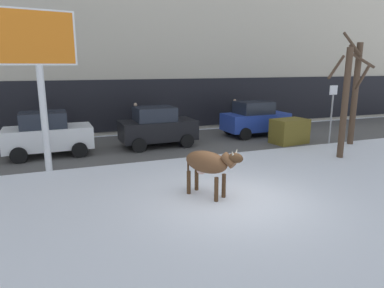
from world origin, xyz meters
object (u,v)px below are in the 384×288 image
billboard (37,48)px  bare_tree_right_lot (345,101)px  pedestrian_near_billboard (136,118)px  dumpster (289,131)px  cow_brown (208,163)px  bare_tree_left_lot (355,89)px  car_white_hatchback (48,134)px  street_sign (332,110)px  car_black_hatchback (157,127)px  car_blue_hatchback (255,119)px  pedestrian_by_cars (234,113)px

billboard → bare_tree_right_lot: 11.72m
pedestrian_near_billboard → dumpster: (6.50, -5.14, -0.28)m
cow_brown → bare_tree_left_lot: (9.20, 3.85, 1.65)m
car_white_hatchback → dumpster: size_ratio=2.09×
car_white_hatchback → street_sign: street_sign is taller
car_white_hatchback → car_black_hatchback: bearing=0.7°
billboard → car_blue_hatchback: billboard is taller
billboard → pedestrian_by_cars: bearing=28.9°
car_black_hatchback → dumpster: bearing=-15.4°
billboard → cow_brown: bearing=-44.6°
bare_tree_right_lot → car_blue_hatchback: bearing=100.5°
pedestrian_near_billboard → bare_tree_right_lot: size_ratio=0.39×
pedestrian_near_billboard → dumpster: 8.29m
pedestrian_near_billboard → bare_tree_left_lot: bare_tree_left_lot is taller
car_white_hatchback → pedestrian_near_billboard: (4.48, 3.49, -0.05)m
pedestrian_by_cars → billboard: bearing=-151.1°
pedestrian_near_billboard → bare_tree_left_lot: 11.29m
billboard → pedestrian_near_billboard: size_ratio=3.21×
bare_tree_left_lot → dumpster: bare_tree_left_lot is taller
bare_tree_left_lot → street_sign: bearing=151.7°
billboard → bare_tree_right_lot: (11.33, -2.26, -1.96)m
car_black_hatchback → street_sign: bearing=-17.1°
car_white_hatchback → pedestrian_near_billboard: size_ratio=2.06×
bare_tree_left_lot → bare_tree_right_lot: bare_tree_left_lot is taller
pedestrian_by_cars → bare_tree_left_lot: 7.25m
bare_tree_left_lot → billboard: bearing=177.9°
pedestrian_near_billboard → dumpster: bearing=-38.3°
car_blue_hatchback → billboard: bearing=-163.9°
dumpster → billboard: bearing=-176.2°
car_white_hatchback → bare_tree_left_lot: size_ratio=0.68×
car_blue_hatchback → pedestrian_near_billboard: (-5.91, 2.86, -0.05)m
cow_brown → car_blue_hatchback: size_ratio=0.51×
billboard → bare_tree_left_lot: (13.61, -0.50, -1.67)m
cow_brown → dumpster: 8.27m
billboard → bare_tree_left_lot: bearing=-2.1°
pedestrian_near_billboard → bare_tree_left_lot: (9.16, -6.35, 1.77)m
car_blue_hatchback → bare_tree_right_lot: bearing=-79.5°
car_blue_hatchback → pedestrian_by_cars: car_blue_hatchback is taller
dumpster → street_sign: 2.23m
pedestrian_by_cars → bare_tree_right_lot: (0.73, -8.11, 1.48)m
billboard → car_black_hatchback: billboard is taller
bare_tree_left_lot → bare_tree_right_lot: 2.89m
car_blue_hatchback → bare_tree_right_lot: size_ratio=0.80×
car_blue_hatchback → cow_brown: bearing=-129.0°
cow_brown → street_sign: size_ratio=0.65×
pedestrian_by_cars → bare_tree_left_lot: (3.01, -6.35, 1.77)m
cow_brown → pedestrian_by_cars: (6.19, 10.20, -0.11)m
street_sign → cow_brown: bearing=-152.7°
car_blue_hatchback → car_white_hatchback: bearing=-176.5°
car_black_hatchback → pedestrian_near_billboard: car_black_hatchback is taller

